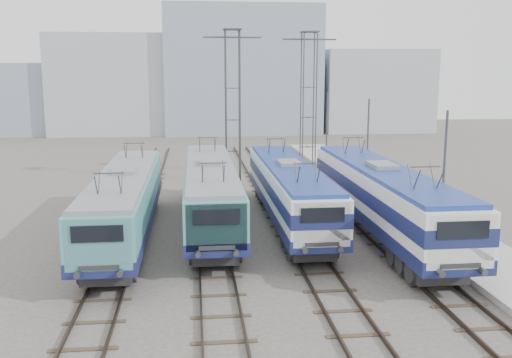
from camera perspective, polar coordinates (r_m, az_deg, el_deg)
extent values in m
plane|color=#514C47|center=(25.12, 1.27, -9.69)|extent=(160.00, 160.00, 0.00)
cube|color=#9E9E99|center=(35.12, 16.27, -3.95)|extent=(4.00, 70.00, 0.30)
cube|color=#171E51|center=(30.84, -12.87, -3.47)|extent=(2.79, 17.62, 0.59)
cube|color=teal|center=(30.58, -12.96, -1.34)|extent=(2.74, 17.62, 1.76)
cube|color=teal|center=(22.49, -15.40, -6.21)|extent=(2.52, 0.69, 2.00)
cube|color=gray|center=(30.40, -13.03, 0.47)|extent=(2.52, 16.91, 0.20)
cube|color=#262628|center=(25.45, -14.29, -8.27)|extent=(2.06, 3.52, 0.66)
cube|color=#262628|center=(36.69, -11.80, -2.37)|extent=(2.06, 3.52, 0.66)
cube|color=#171E51|center=(32.61, -4.58, -2.45)|extent=(2.82, 17.83, 0.59)
cube|color=teal|center=(32.37, -4.61, -0.40)|extent=(2.77, 17.83, 1.78)
cube|color=teal|center=(24.06, -4.00, -4.68)|extent=(2.55, 0.69, 2.02)
cube|color=gray|center=(32.19, -4.64, 1.33)|extent=(2.55, 17.12, 0.20)
cube|color=#262628|center=(27.07, -4.18, -6.81)|extent=(2.08, 3.57, 0.67)
cube|color=#262628|center=(38.58, -4.83, -1.54)|extent=(2.08, 3.57, 0.67)
cube|color=#171E51|center=(32.95, 3.27, -2.35)|extent=(2.75, 17.38, 0.58)
cube|color=white|center=(32.71, 3.30, -0.37)|extent=(2.70, 17.38, 1.74)
cube|color=#171E51|center=(32.72, 3.29, -0.45)|extent=(2.74, 17.40, 0.68)
cube|color=white|center=(24.76, 6.49, -4.42)|extent=(2.49, 0.68, 1.97)
cube|color=navy|center=(32.54, 3.31, 1.30)|extent=(2.49, 16.68, 0.19)
cube|color=#262628|center=(27.63, 5.25, -6.48)|extent=(2.03, 3.48, 0.65)
cube|color=#262628|center=(38.70, 1.85, -1.49)|extent=(2.03, 3.48, 0.65)
cube|color=#171E51|center=(31.26, 12.34, -3.14)|extent=(2.95, 18.62, 0.62)
cube|color=white|center=(31.00, 12.43, -0.91)|extent=(2.90, 18.62, 1.86)
cube|color=#171E51|center=(31.01, 12.42, -1.00)|extent=(2.94, 18.64, 0.72)
cube|color=white|center=(22.99, 19.52, -5.76)|extent=(2.66, 0.72, 2.11)
cube|color=navy|center=(30.81, 12.50, 0.98)|extent=(2.66, 17.87, 0.21)
cube|color=#262628|center=(25.90, 16.64, -8.00)|extent=(2.17, 3.72, 0.70)
cube|color=#262628|center=(37.21, 9.28, -2.06)|extent=(2.17, 3.72, 0.70)
cylinder|color=#3F4247|center=(44.96, -2.99, 7.12)|extent=(0.10, 0.10, 12.00)
cylinder|color=#3F4247|center=(45.04, -1.59, 7.14)|extent=(0.10, 0.10, 12.00)
cylinder|color=#3F4247|center=(46.06, -3.07, 7.21)|extent=(0.10, 0.10, 12.00)
cylinder|color=#3F4247|center=(46.13, -1.70, 7.22)|extent=(0.10, 0.10, 12.00)
cube|color=#3F4247|center=(45.54, -2.39, 13.97)|extent=(4.50, 0.12, 0.12)
cylinder|color=#3F4247|center=(47.75, 4.74, 7.30)|extent=(0.10, 0.10, 12.00)
cylinder|color=#3F4247|center=(47.97, 6.04, 7.30)|extent=(0.10, 0.10, 12.00)
cylinder|color=#3F4247|center=(48.83, 4.49, 7.38)|extent=(0.10, 0.10, 12.00)
cylinder|color=#3F4247|center=(49.05, 5.77, 7.37)|extent=(0.10, 0.10, 12.00)
cube|color=#3F4247|center=(48.40, 5.37, 13.73)|extent=(4.50, 0.12, 0.12)
cylinder|color=#3F4247|center=(28.41, 18.21, -0.51)|extent=(0.12, 0.12, 7.00)
cylinder|color=#3F4247|center=(39.49, 11.07, 2.82)|extent=(0.12, 0.12, 7.00)
cylinder|color=#3F4247|center=(50.99, 7.09, 4.65)|extent=(0.12, 0.12, 7.00)
cube|color=#A6ACB8|center=(86.07, -13.69, 9.16)|extent=(18.00, 12.00, 14.00)
cube|color=#8996A9|center=(85.65, -1.51, 10.78)|extent=(22.00, 14.00, 18.00)
cube|color=#A6ACB8|center=(89.60, 11.50, 8.65)|extent=(16.00, 12.00, 12.00)
cube|color=#8996A9|center=(89.57, -23.91, 7.32)|extent=(14.00, 10.00, 10.00)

